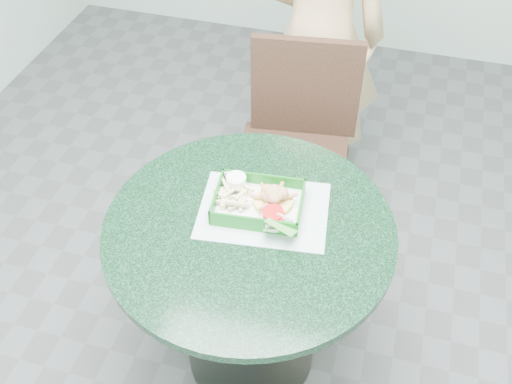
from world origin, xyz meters
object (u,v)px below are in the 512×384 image
(dining_chair, at_px, (297,135))
(food_basket, at_px, (258,209))
(diner_person, at_px, (320,25))
(crab_sandwich, at_px, (273,202))
(cafe_table, at_px, (250,264))
(sauce_ramekin, at_px, (239,183))

(dining_chair, distance_m, food_basket, 0.73)
(diner_person, xyz_separation_m, crab_sandwich, (0.06, -1.01, -0.08))
(food_basket, bearing_deg, cafe_table, -95.17)
(dining_chair, xyz_separation_m, food_basket, (0.02, -0.69, 0.23))
(cafe_table, xyz_separation_m, diner_person, (-0.00, 1.10, 0.30))
(crab_sandwich, xyz_separation_m, sauce_ramekin, (-0.13, 0.05, 0.00))
(crab_sandwich, height_order, sauce_ramekin, crab_sandwich)
(cafe_table, relative_size, diner_person, 0.53)
(dining_chair, relative_size, food_basket, 3.33)
(dining_chair, height_order, food_basket, dining_chair)
(dining_chair, height_order, crab_sandwich, dining_chair)
(cafe_table, relative_size, food_basket, 3.32)
(sauce_ramekin, bearing_deg, cafe_table, -61.70)
(cafe_table, bearing_deg, food_basket, 84.83)
(food_basket, bearing_deg, sauce_ramekin, 143.23)
(dining_chair, distance_m, sauce_ramekin, 0.68)
(dining_chair, bearing_deg, cafe_table, -96.87)
(dining_chair, bearing_deg, diner_person, 81.71)
(cafe_table, distance_m, food_basket, 0.20)
(diner_person, xyz_separation_m, food_basket, (0.01, -1.02, -0.11))
(cafe_table, height_order, dining_chair, dining_chair)
(food_basket, relative_size, sauce_ramekin, 4.25)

